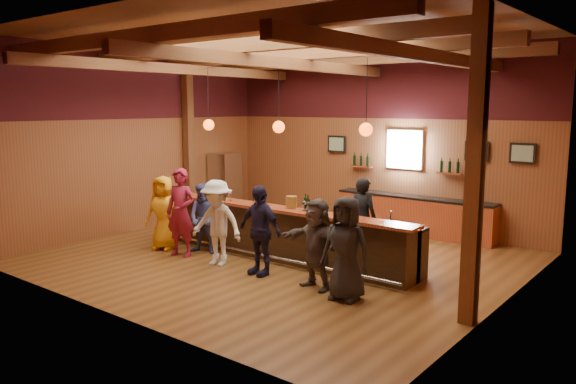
% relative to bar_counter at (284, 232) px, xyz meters
% --- Properties ---
extents(room, '(9.04, 9.00, 4.52)m').
position_rel_bar_counter_xyz_m(room, '(-0.02, -0.09, 2.69)').
color(room, brown).
rests_on(room, ground).
extents(bar_counter, '(6.30, 1.07, 1.11)m').
position_rel_bar_counter_xyz_m(bar_counter, '(0.00, 0.00, 0.00)').
color(bar_counter, black).
rests_on(bar_counter, ground).
extents(back_bar_cabinet, '(4.00, 0.52, 0.95)m').
position_rel_bar_counter_xyz_m(back_bar_cabinet, '(1.18, 3.57, -0.05)').
color(back_bar_cabinet, maroon).
rests_on(back_bar_cabinet, ground).
extents(window, '(0.95, 0.09, 0.95)m').
position_rel_bar_counter_xyz_m(window, '(0.78, 3.80, 1.53)').
color(window, silver).
rests_on(window, room).
extents(framed_pictures, '(5.35, 0.05, 0.45)m').
position_rel_bar_counter_xyz_m(framed_pictures, '(1.65, 3.79, 1.58)').
color(framed_pictures, black).
rests_on(framed_pictures, room).
extents(wine_shelves, '(3.00, 0.18, 0.30)m').
position_rel_bar_counter_xyz_m(wine_shelves, '(0.78, 3.73, 1.10)').
color(wine_shelves, maroon).
rests_on(wine_shelves, room).
extents(pendant_lights, '(4.24, 0.24, 1.37)m').
position_rel_bar_counter_xyz_m(pendant_lights, '(-0.02, -0.15, 2.19)').
color(pendant_lights, black).
rests_on(pendant_lights, room).
extents(stainless_fridge, '(0.70, 0.70, 1.80)m').
position_rel_bar_counter_xyz_m(stainless_fridge, '(-4.12, 2.45, 0.38)').
color(stainless_fridge, silver).
rests_on(stainless_fridge, ground).
extents(customer_orange, '(0.92, 0.75, 1.62)m').
position_rel_bar_counter_xyz_m(customer_orange, '(-2.49, -1.11, 0.29)').
color(customer_orange, '#F9A517').
rests_on(customer_orange, ground).
extents(customer_redvest, '(0.76, 0.59, 1.85)m').
position_rel_bar_counter_xyz_m(customer_redvest, '(-1.75, -1.26, 0.40)').
color(customer_redvest, maroon).
rests_on(customer_redvest, ground).
extents(customer_denim, '(0.87, 0.77, 1.50)m').
position_rel_bar_counter_xyz_m(customer_denim, '(-1.52, -0.80, 0.23)').
color(customer_denim, '#47518F').
rests_on(customer_denim, ground).
extents(customer_white, '(1.20, 0.83, 1.70)m').
position_rel_bar_counter_xyz_m(customer_white, '(-0.67, -1.27, 0.33)').
color(customer_white, silver).
rests_on(customer_white, ground).
extents(customer_navy, '(1.01, 0.48, 1.68)m').
position_rel_bar_counter_xyz_m(customer_navy, '(0.40, -1.23, 0.32)').
color(customer_navy, '#1F1C38').
rests_on(customer_navy, ground).
extents(customer_brown, '(1.52, 0.74, 1.58)m').
position_rel_bar_counter_xyz_m(customer_brown, '(1.69, -1.24, 0.27)').
color(customer_brown, '#4D423E').
rests_on(customer_brown, ground).
extents(customer_dark, '(0.88, 0.63, 1.70)m').
position_rel_bar_counter_xyz_m(customer_dark, '(2.39, -1.40, 0.33)').
color(customer_dark, black).
rests_on(customer_dark, ground).
extents(bartender, '(0.63, 0.43, 1.69)m').
position_rel_bar_counter_xyz_m(bartender, '(1.37, 0.85, 0.33)').
color(bartender, black).
rests_on(bartender, ground).
extents(ice_bucket, '(0.22, 0.22, 0.24)m').
position_rel_bar_counter_xyz_m(ice_bucket, '(0.38, -0.24, 0.71)').
color(ice_bucket, brown).
rests_on(ice_bucket, bar_counter).
extents(bottle_a, '(0.07, 0.07, 0.32)m').
position_rel_bar_counter_xyz_m(bottle_a, '(0.71, -0.22, 0.71)').
color(bottle_a, black).
rests_on(bottle_a, bar_counter).
extents(bottle_b, '(0.07, 0.07, 0.31)m').
position_rel_bar_counter_xyz_m(bottle_b, '(0.79, -0.25, 0.71)').
color(bottle_b, black).
rests_on(bottle_b, bar_counter).
extents(glass_a, '(0.08, 0.08, 0.17)m').
position_rel_bar_counter_xyz_m(glass_a, '(-2.70, -0.31, 0.71)').
color(glass_a, silver).
rests_on(glass_a, bar_counter).
extents(glass_b, '(0.08, 0.08, 0.18)m').
position_rel_bar_counter_xyz_m(glass_b, '(-1.83, -0.28, 0.71)').
color(glass_b, silver).
rests_on(glass_b, bar_counter).
extents(glass_c, '(0.09, 0.09, 0.20)m').
position_rel_bar_counter_xyz_m(glass_c, '(-1.49, -0.30, 0.73)').
color(glass_c, silver).
rests_on(glass_c, bar_counter).
extents(glass_d, '(0.08, 0.08, 0.18)m').
position_rel_bar_counter_xyz_m(glass_d, '(-1.21, -0.34, 0.72)').
color(glass_d, silver).
rests_on(glass_d, bar_counter).
extents(glass_e, '(0.08, 0.08, 0.18)m').
position_rel_bar_counter_xyz_m(glass_e, '(-0.46, -0.33, 0.72)').
color(glass_e, silver).
rests_on(glass_e, bar_counter).
extents(glass_f, '(0.09, 0.09, 0.20)m').
position_rel_bar_counter_xyz_m(glass_f, '(0.75, -0.32, 0.73)').
color(glass_f, silver).
rests_on(glass_f, bar_counter).
extents(glass_g, '(0.08, 0.08, 0.19)m').
position_rel_bar_counter_xyz_m(glass_g, '(1.19, -0.26, 0.72)').
color(glass_g, silver).
rests_on(glass_g, bar_counter).
extents(glass_h, '(0.08, 0.08, 0.19)m').
position_rel_bar_counter_xyz_m(glass_h, '(1.76, -0.33, 0.72)').
color(glass_h, silver).
rests_on(glass_h, bar_counter).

